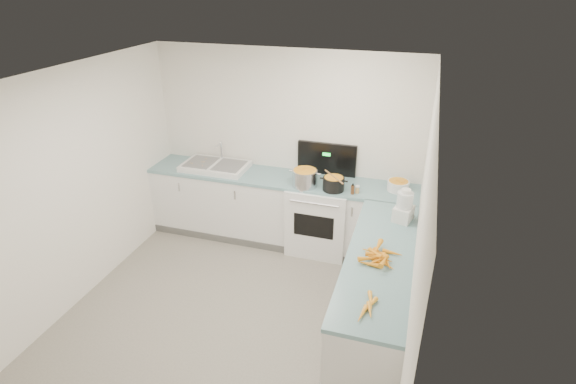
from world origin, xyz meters
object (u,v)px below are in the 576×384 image
(spice_jar, at_px, (357,190))
(steel_pot, at_px, (305,179))
(sink, at_px, (215,166))
(extract_bottle, at_px, (353,190))
(mixing_bowl, at_px, (398,186))
(food_processor, at_px, (404,207))
(black_pot, at_px, (334,184))
(stove, at_px, (320,215))

(spice_jar, bearing_deg, steel_pot, 178.97)
(sink, distance_m, extract_bottle, 1.89)
(sink, xyz_separation_m, mixing_bowl, (2.38, 0.05, 0.02))
(spice_jar, bearing_deg, mixing_bowl, 26.01)
(mixing_bowl, bearing_deg, spice_jar, -153.99)
(extract_bottle, relative_size, food_processor, 0.30)
(extract_bottle, bearing_deg, food_processor, -36.99)
(sink, height_order, black_pot, sink)
(sink, xyz_separation_m, black_pot, (1.64, -0.17, 0.03))
(black_pot, distance_m, extract_bottle, 0.24)
(mixing_bowl, bearing_deg, black_pot, -163.22)
(stove, xyz_separation_m, steel_pot, (-0.17, -0.14, 0.56))
(sink, bearing_deg, food_processor, -15.15)
(extract_bottle, height_order, food_processor, food_processor)
(stove, height_order, mixing_bowl, stove)
(stove, bearing_deg, food_processor, -32.33)
(black_pot, height_order, mixing_bowl, black_pot)
(stove, bearing_deg, mixing_bowl, 4.15)
(black_pot, bearing_deg, stove, 140.42)
(stove, height_order, sink, stove)
(extract_bottle, xyz_separation_m, spice_jar, (0.05, 0.04, -0.01))
(sink, distance_m, food_processor, 2.58)
(steel_pot, relative_size, food_processor, 0.86)
(black_pot, distance_m, mixing_bowl, 0.77)
(steel_pot, distance_m, spice_jar, 0.65)
(extract_bottle, bearing_deg, spice_jar, 40.95)
(food_processor, bearing_deg, extract_bottle, 143.01)
(black_pot, relative_size, food_processor, 0.71)
(black_pot, bearing_deg, mixing_bowl, 16.78)
(spice_jar, bearing_deg, sink, 174.97)
(mixing_bowl, distance_m, spice_jar, 0.51)
(stove, height_order, spice_jar, stove)
(steel_pot, bearing_deg, black_pot, -2.20)
(sink, distance_m, black_pot, 1.65)
(sink, height_order, food_processor, food_processor)
(steel_pot, bearing_deg, mixing_bowl, 10.78)
(sink, height_order, mixing_bowl, sink)
(spice_jar, bearing_deg, stove, 162.09)
(steel_pot, xyz_separation_m, spice_jar, (0.65, -0.01, -0.05))
(steel_pot, distance_m, black_pot, 0.36)
(stove, xyz_separation_m, black_pot, (0.19, -0.16, 0.54))
(steel_pot, relative_size, extract_bottle, 2.89)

